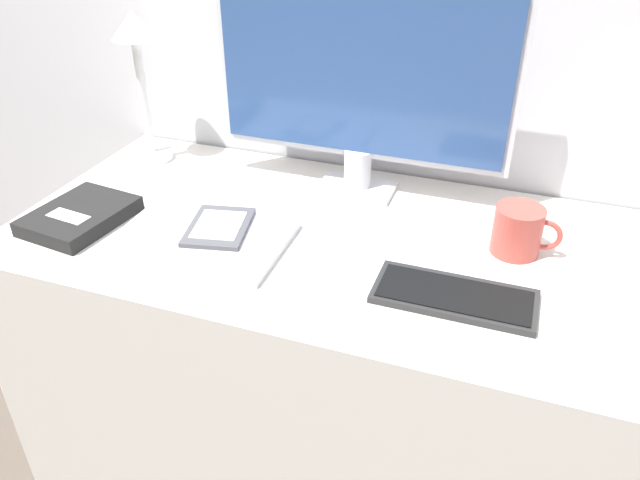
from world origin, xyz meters
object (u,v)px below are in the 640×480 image
Objects in this scene: ereader at (219,227)px; desk_lamp at (139,63)px; monitor at (361,82)px; keyboard at (454,296)px; laptop at (203,238)px; notebook at (80,216)px; coffee_mug at (519,231)px.

ereader is 0.50× the size of desk_lamp.
monitor is 2.33× the size of keyboard.
laptop is 1.47× the size of notebook.
coffee_mug is (0.55, 0.14, 0.02)m from ereader.
desk_lamp is at bearing 135.28° from laptop.
coffee_mug is (0.57, 0.16, 0.04)m from laptop.
monitor is at bearing 55.48° from ereader.
keyboard is at bearing -0.19° from notebook.
monitor is 1.81× the size of desk_lamp.
monitor is 0.63m from notebook.
monitor is at bearing 55.32° from laptop.
monitor is at bearing 34.31° from notebook.
ereader is (-0.46, 0.05, 0.01)m from keyboard.
monitor is 0.44m from laptop.
notebook is at bearing -175.97° from laptop.
ereader reaches higher than keyboard.
keyboard is (0.27, -0.33, -0.23)m from monitor.
monitor reaches higher than coffee_mug.
keyboard is 1.56× the size of ereader.
keyboard is at bearing -114.05° from coffee_mug.
coffee_mug is at bearing 65.95° from keyboard.
laptop is 1.87× the size of ereader.
keyboard is at bearing -6.08° from ereader.
laptop is at bearing 177.48° from keyboard.
notebook reaches higher than laptop.
monitor reaches higher than notebook.
ereader is (-0.19, -0.28, -0.22)m from monitor.
desk_lamp is 2.80× the size of coffee_mug.
laptop is 2.60× the size of coffee_mug.
monitor reaches higher than laptop.
ereader is at bearing -40.05° from desk_lamp.
keyboard is 0.88m from desk_lamp.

